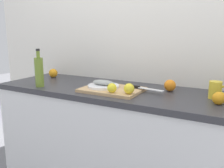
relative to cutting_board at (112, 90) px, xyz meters
The scene contains 13 objects.
back_wall 0.53m from the cutting_board, 78.58° to the left, with size 3.20×0.05×2.50m, color white.
kitchen_counter 0.47m from the cutting_board, 42.99° to the left, with size 2.00×0.60×0.90m.
cutting_board is the anchor object (origin of this frame).
white_plate 0.07m from the cutting_board, behind, with size 0.22×0.22×0.01m, color white.
fish_fillet 0.08m from the cutting_board, behind, with size 0.17×0.07×0.04m, color #999E99.
chef_knife 0.19m from the cutting_board, 24.05° to the left, with size 0.29×0.07×0.02m.
lemon_0 0.13m from the cutting_board, 61.51° to the right, with size 0.06×0.06×0.06m, color yellow.
lemon_1 0.20m from the cutting_board, 26.90° to the right, with size 0.07×0.07×0.07m, color yellow.
olive_oil_bottle 0.57m from the cutting_board, 166.21° to the right, with size 0.06×0.06×0.28m.
coffee_mug_1 0.67m from the cutting_board, 11.47° to the left, with size 0.12×0.08×0.11m.
orange_0 0.75m from the cutting_board, 164.09° to the left, with size 0.08×0.08×0.08m, color orange.
orange_1 0.69m from the cutting_board, ahead, with size 0.07×0.07×0.07m, color orange.
orange_2 0.40m from the cutting_board, 28.46° to the left, with size 0.08×0.08×0.08m, color orange.
Camera 1 is at (0.71, -1.53, 1.30)m, focal length 39.11 mm.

